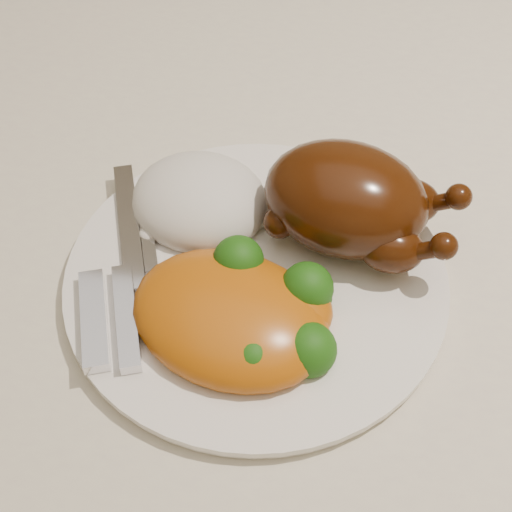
# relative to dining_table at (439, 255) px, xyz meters

# --- Properties ---
(floor) EXTENTS (4.00, 4.00, 0.00)m
(floor) POSITION_rel_dining_table_xyz_m (0.00, 0.00, -0.67)
(floor) COLOR #53321C
(floor) RESTS_ON ground
(dining_table) EXTENTS (1.60, 0.90, 0.76)m
(dining_table) POSITION_rel_dining_table_xyz_m (0.00, 0.00, 0.00)
(dining_table) COLOR brown
(dining_table) RESTS_ON floor
(tablecloth) EXTENTS (1.73, 1.03, 0.18)m
(tablecloth) POSITION_rel_dining_table_xyz_m (0.00, 0.00, 0.07)
(tablecloth) COLOR beige
(tablecloth) RESTS_ON dining_table
(dinner_plate) EXTENTS (0.35, 0.35, 0.01)m
(dinner_plate) POSITION_rel_dining_table_xyz_m (-0.16, -0.14, 0.11)
(dinner_plate) COLOR white
(dinner_plate) RESTS_ON tablecloth
(roast_chicken) EXTENTS (0.16, 0.12, 0.08)m
(roast_chicken) POSITION_rel_dining_table_xyz_m (-0.09, -0.09, 0.15)
(roast_chicken) COLOR #3F1A06
(roast_chicken) RESTS_ON dinner_plate
(rice_mound) EXTENTS (0.13, 0.12, 0.06)m
(rice_mound) POSITION_rel_dining_table_xyz_m (-0.21, -0.08, 0.12)
(rice_mound) COLOR white
(rice_mound) RESTS_ON dinner_plate
(mac_and_cheese) EXTENTS (0.17, 0.15, 0.05)m
(mac_and_cheese) POSITION_rel_dining_table_xyz_m (-0.16, -0.18, 0.13)
(mac_and_cheese) COLOR #BD4D0C
(mac_and_cheese) RESTS_ON dinner_plate
(cutlery) EXTENTS (0.07, 0.19, 0.01)m
(cutlery) POSITION_rel_dining_table_xyz_m (-0.25, -0.17, 0.12)
(cutlery) COLOR silver
(cutlery) RESTS_ON dinner_plate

